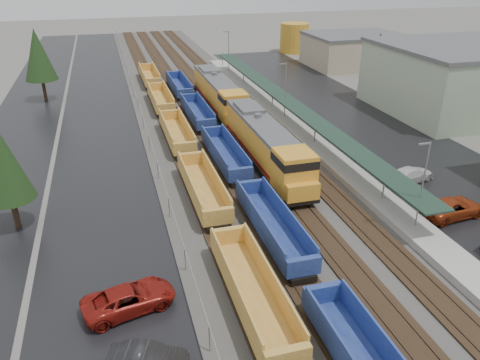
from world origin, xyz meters
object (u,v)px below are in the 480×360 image
(parked_car_west_c, at_px, (129,299))
(parked_car_east_c, at_px, (411,175))
(parked_car_east_b, at_px, (452,208))
(parked_car_west_b, at_px, (147,359))
(locomotive_lead, at_px, (266,145))
(well_string_yellow, at_px, (203,188))
(storage_tank, at_px, (294,38))
(well_string_blue, at_px, (245,184))
(locomotive_trail, at_px, (219,94))

(parked_car_west_c, height_order, parked_car_east_c, parked_car_west_c)
(parked_car_west_c, distance_m, parked_car_east_b, 28.27)
(parked_car_west_b, bearing_deg, parked_car_east_c, -39.71)
(locomotive_lead, height_order, parked_car_east_b, locomotive_lead)
(well_string_yellow, distance_m, storage_tank, 76.12)
(well_string_blue, distance_m, parked_car_east_b, 18.49)
(well_string_blue, bearing_deg, locomotive_trail, 81.44)
(locomotive_lead, height_order, well_string_yellow, locomotive_lead)
(locomotive_lead, bearing_deg, storage_tank, 65.60)
(locomotive_trail, bearing_deg, parked_car_east_b, -70.89)
(locomotive_trail, height_order, well_string_blue, locomotive_trail)
(parked_car_west_c, bearing_deg, storage_tank, -42.26)
(locomotive_trail, height_order, parked_car_west_c, locomotive_trail)
(locomotive_lead, relative_size, locomotive_trail, 1.00)
(locomotive_trail, xyz_separation_m, parked_car_west_c, (-15.65, -39.84, -1.80))
(locomotive_trail, relative_size, parked_car_west_b, 5.03)
(locomotive_lead, xyz_separation_m, parked_car_east_b, (12.26, -14.38, -1.80))
(locomotive_trail, bearing_deg, parked_car_west_c, -111.45)
(well_string_yellow, height_order, storage_tank, storage_tank)
(locomotive_lead, distance_m, well_string_blue, 7.03)
(locomotive_trail, distance_m, parked_car_west_c, 42.85)
(locomotive_lead, xyz_separation_m, well_string_blue, (-4.00, -5.59, -1.49))
(locomotive_lead, xyz_separation_m, parked_car_west_b, (-15.04, -24.11, -1.91))
(locomotive_trail, bearing_deg, well_string_yellow, -106.92)
(well_string_blue, xyz_separation_m, parked_car_west_b, (-11.04, -18.52, -0.42))
(well_string_yellow, bearing_deg, locomotive_trail, 73.08)
(locomotive_lead, xyz_separation_m, well_string_yellow, (-8.00, -5.29, -1.46))
(well_string_blue, bearing_deg, parked_car_east_b, -28.41)
(parked_car_west_b, relative_size, parked_car_west_c, 0.74)
(parked_car_west_c, bearing_deg, well_string_blue, -55.13)
(well_string_yellow, distance_m, parked_car_west_b, 20.09)
(parked_car_west_b, bearing_deg, well_string_blue, -11.54)
(parked_car_west_b, height_order, parked_car_east_c, parked_car_east_c)
(well_string_blue, height_order, parked_car_east_b, well_string_blue)
(well_string_yellow, xyz_separation_m, parked_car_west_c, (-7.65, -13.55, -0.35))
(well_string_blue, relative_size, storage_tank, 13.71)
(parked_car_east_b, bearing_deg, well_string_blue, 55.59)
(locomotive_lead, distance_m, storage_tank, 67.80)
(well_string_blue, height_order, storage_tank, storage_tank)
(parked_car_east_c, bearing_deg, parked_car_west_b, 105.74)
(locomotive_lead, bearing_deg, locomotive_trail, 90.00)
(locomotive_lead, height_order, storage_tank, storage_tank)
(parked_car_west_b, xyz_separation_m, parked_car_east_b, (27.30, 9.73, 0.10))
(parked_car_east_b, relative_size, parked_car_east_c, 1.13)
(well_string_yellow, distance_m, parked_car_west_c, 15.57)
(parked_car_east_b, bearing_deg, storage_tank, -17.69)
(parked_car_west_c, bearing_deg, well_string_yellow, -43.27)
(parked_car_west_b, height_order, parked_car_east_b, parked_car_east_b)
(well_string_yellow, xyz_separation_m, parked_car_east_b, (20.26, -9.09, -0.35))
(locomotive_trail, xyz_separation_m, storage_tank, (28.00, 40.74, 0.68))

